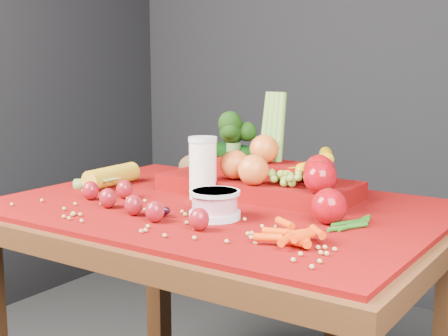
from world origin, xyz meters
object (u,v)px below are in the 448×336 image
Objects in this scene: yogurt_bowl at (215,203)px; table at (220,246)px; milk_glass at (203,166)px; produce_mound at (266,173)px.

table is at bearing 119.99° from yogurt_bowl.
milk_glass is at bearing 133.29° from yogurt_bowl.
milk_glass is (-0.07, 0.03, 0.19)m from table.
yogurt_bowl is (0.07, -0.12, 0.14)m from table.
table is 0.21m from milk_glass.
table is 6.94× the size of milk_glass.
milk_glass is 0.21m from yogurt_bowl.
milk_glass reaches higher than table.
produce_mound is at bearing 95.76° from yogurt_bowl.
milk_glass is 0.26× the size of produce_mound.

